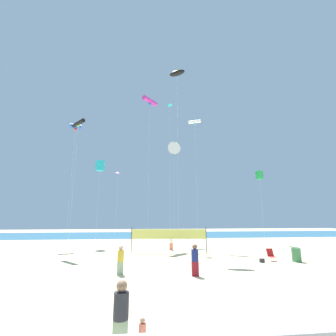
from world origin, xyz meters
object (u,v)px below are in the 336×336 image
object	(u,v)px
kite_white_delta	(174,148)
kite_cyan_box	(100,166)
toddler_figure	(142,334)
kite_blue_tube	(76,127)
volleyball_net	(169,235)
kite_green_box	(259,175)
beachgoer_mustard_shirt	(121,259)
kite_pink_diamond	(118,173)
kite_magenta_tube	(150,101)
beachgoer_navy_shirt	(195,259)
trash_barrel	(296,255)
kite_white_tube	(195,122)
kite_cyan_diamond	(170,109)
beachgoer_white_shirt	(171,242)
mother_figure	(121,314)
folding_beach_chair	(271,254)
kite_black_inflatable	(177,73)
beach_handbag	(262,260)
kite_black_tube	(78,124)

from	to	relation	value
kite_white_delta	kite_cyan_box	size ratio (longest dim) A/B	1.31
toddler_figure	kite_blue_tube	xyz separation A→B (m)	(-8.72, 24.00, 14.53)
volleyball_net	kite_green_box	bearing A→B (deg)	27.68
kite_cyan_box	kite_white_delta	bearing A→B (deg)	7.79
beachgoer_mustard_shirt	kite_pink_diamond	distance (m)	21.95
kite_magenta_tube	volleyball_net	bearing A→B (deg)	-75.78
beachgoer_navy_shirt	kite_green_box	distance (m)	22.50
beachgoer_mustard_shirt	trash_barrel	world-z (taller)	beachgoer_mustard_shirt
kite_white_tube	kite_white_delta	bearing A→B (deg)	120.47
kite_pink_diamond	kite_blue_tube	bearing A→B (deg)	-140.41
kite_pink_diamond	kite_cyan_diamond	distance (m)	12.09
kite_white_delta	kite_green_box	bearing A→B (deg)	-3.69
kite_blue_tube	beachgoer_white_shirt	bearing A→B (deg)	-22.76
kite_cyan_diamond	kite_pink_diamond	bearing A→B (deg)	134.68
mother_figure	folding_beach_chair	xyz separation A→B (m)	(10.62, 11.74, -0.43)
kite_black_inflatable	mother_figure	bearing A→B (deg)	-103.81
toddler_figure	volleyball_net	world-z (taller)	volleyball_net
kite_pink_diamond	kite_white_delta	bearing A→B (deg)	-24.91
beach_handbag	beachgoer_white_shirt	bearing A→B (deg)	126.51
kite_black_inflatable	kite_magenta_tube	bearing A→B (deg)	113.93
toddler_figure	beachgoer_navy_shirt	distance (m)	8.20
beach_handbag	kite_cyan_diamond	world-z (taller)	kite_cyan_diamond
mother_figure	kite_cyan_box	world-z (taller)	kite_cyan_box
beachgoer_white_shirt	volleyball_net	bearing A→B (deg)	-134.27
beachgoer_mustard_shirt	kite_white_tube	xyz separation A→B (m)	(7.73, 12.65, 14.24)
toddler_figure	kite_cyan_diamond	size ratio (longest dim) A/B	0.04
trash_barrel	kite_green_box	distance (m)	16.08
beachgoer_white_shirt	kite_white_tube	world-z (taller)	kite_white_tube
kite_black_inflatable	beachgoer_navy_shirt	bearing A→B (deg)	-93.92
trash_barrel	kite_black_tube	bearing A→B (deg)	158.02
beach_handbag	kite_cyan_diamond	xyz separation A→B (m)	(-5.60, 10.31, 16.80)
toddler_figure	beachgoer_mustard_shirt	world-z (taller)	beachgoer_mustard_shirt
trash_barrel	folding_beach_chair	bearing A→B (deg)	159.14
beachgoer_navy_shirt	kite_cyan_box	size ratio (longest dim) A/B	0.17
toddler_figure	kite_cyan_diamond	distance (m)	27.31
beachgoer_navy_shirt	kite_blue_tube	world-z (taller)	kite_blue_tube
volleyball_net	kite_cyan_box	distance (m)	13.06
beachgoer_navy_shirt	kite_white_tube	size ratio (longest dim) A/B	0.11
beachgoer_navy_shirt	beachgoer_white_shirt	xyz separation A→B (m)	(0.12, 11.42, -0.11)
kite_black_inflatable	kite_green_box	bearing A→B (deg)	27.27
folding_beach_chair	kite_cyan_box	bearing A→B (deg)	159.48
trash_barrel	toddler_figure	bearing A→B (deg)	-136.64
kite_cyan_diamond	mother_figure	bearing A→B (deg)	-100.42
volleyball_net	kite_black_inflatable	bearing A→B (deg)	32.29
kite_white_tube	kite_cyan_box	size ratio (longest dim) A/B	1.49
kite_white_tube	kite_magenta_tube	size ratio (longest dim) A/B	0.79
folding_beach_chair	kite_cyan_diamond	world-z (taller)	kite_cyan_diamond
kite_cyan_box	trash_barrel	bearing A→B (deg)	-36.01
beachgoer_mustard_shirt	kite_blue_tube	bearing A→B (deg)	82.70
volleyball_net	kite_white_tube	size ratio (longest dim) A/B	0.47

